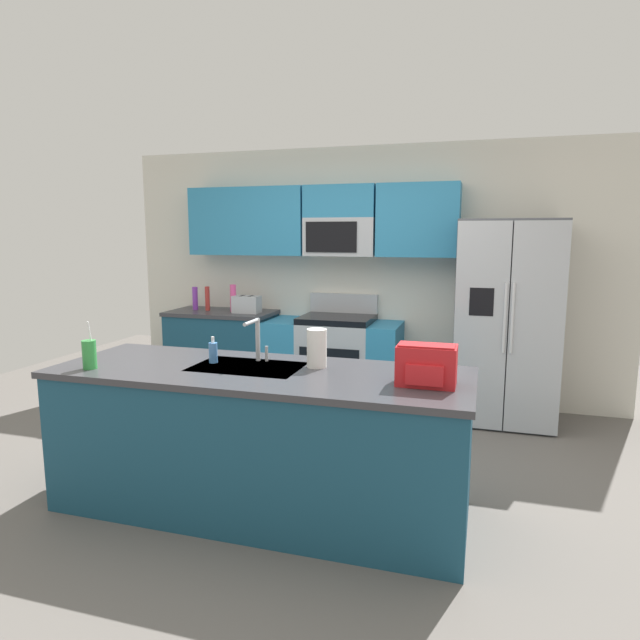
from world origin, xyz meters
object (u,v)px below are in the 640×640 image
Objects in this scene: sink_faucet at (257,336)px; paper_towel_roll at (317,348)px; range_oven at (333,360)px; bottle_pink at (233,298)px; refrigerator at (506,322)px; toaster at (247,304)px; drink_cup_green at (89,354)px; bottle_purple at (195,298)px; soap_dispenser at (213,352)px; pepper_mill at (207,299)px; backpack at (427,364)px.

sink_faucet is 0.42m from paper_towel_roll.
bottle_pink reaches higher than range_oven.
toaster is (-2.59, 0.02, 0.07)m from refrigerator.
drink_cup_green is at bearing -152.57° from sink_faucet.
refrigerator is 6.61× the size of toaster.
soap_dispenser is at bearing -58.02° from bottle_purple.
soap_dispenser is at bearing -173.23° from paper_towel_roll.
pepper_mill is 3.47m from backpack.
drink_cup_green reaches higher than bottle_pink.
pepper_mill is at bearing 138.07° from backpack.
refrigerator is 10.88× the size of soap_dispenser.
sink_faucet is at bearing -88.46° from range_oven.
paper_towel_roll reaches higher than range_oven.
toaster is 0.87× the size of backpack.
paper_towel_roll is (1.32, 0.44, 0.03)m from drink_cup_green.
refrigerator is at bearing -1.30° from pepper_mill.
toaster is at bearing 124.38° from paper_towel_roll.
sink_faucet reaches higher than pepper_mill.
range_oven is 1.68m from bottle_purple.
drink_cup_green is (0.24, -2.52, -0.06)m from bottle_pink.
soap_dispenser is (-0.20, -2.18, 0.53)m from range_oven.
bottle_pink is 1.72× the size of soap_dispenser.
paper_towel_roll is (0.67, 0.08, 0.05)m from soap_dispenser.
refrigerator is 3.24m from bottle_purple.
sink_faucet is at bearing 27.43° from drink_cup_green.
toaster is 2.25m from soap_dispenser.
pepper_mill is at bearing -179.90° from range_oven.
range_oven is 2.74m from drink_cup_green.
sink_faucet is (0.99, -2.02, 0.08)m from toaster.
soap_dispenser is (1.21, -2.18, -0.06)m from pepper_mill.
pepper_mill is 0.32m from bottle_pink.
sink_faucet is (0.06, -2.07, 0.62)m from range_oven.
backpack is (0.69, -0.22, -0.00)m from paper_towel_roll.
drink_cup_green is 1.75× the size of soap_dispenser.
soap_dispenser is (-0.26, -0.11, -0.10)m from sink_faucet.
backpack is at bearing -5.83° from soap_dispenser.
bottle_pink is 2.34m from soap_dispenser.
refrigerator is 7.13× the size of pepper_mill.
refrigerator reaches higher than bottle_pink.
refrigerator is at bearing 48.58° from soap_dispenser.
bottle_purple is (-0.65, 0.07, 0.03)m from toaster.
drink_cup_green reaches higher than range_oven.
bottle_purple is 2.95m from paper_towel_roll.
pepper_mill is 2.54m from sink_faucet.
refrigerator is 6.35× the size of bottle_pink.
bottle_purple is (-0.48, 0.04, -0.02)m from bottle_pink.
pepper_mill is at bearing 176.13° from bottle_pink.
sink_faucet is (-1.60, -2.00, 0.14)m from refrigerator.
bottle_purple is 0.88× the size of sink_faucet.
refrigerator is at bearing 59.67° from paper_towel_roll.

